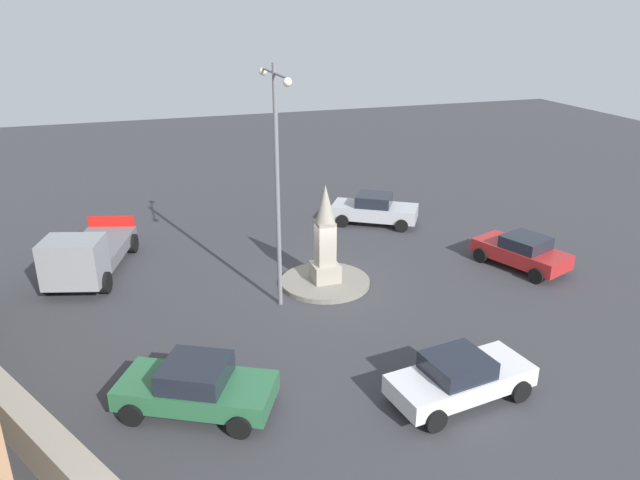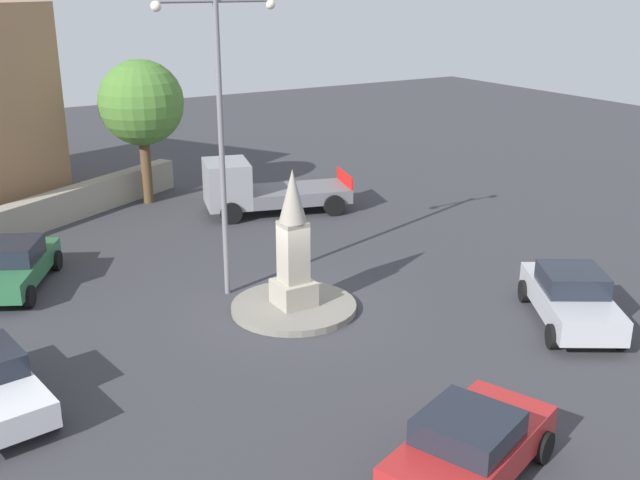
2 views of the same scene
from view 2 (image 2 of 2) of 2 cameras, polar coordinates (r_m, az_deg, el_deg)
name	(u,v)px [view 2 (image 2 of 2)]	position (r m, az deg, el deg)	size (l,w,h in m)	color
ground_plane	(294,310)	(21.49, -1.98, -5.30)	(80.00, 80.00, 0.00)	#38383D
traffic_island	(294,307)	(21.45, -1.98, -5.06)	(3.53, 3.53, 0.19)	gray
monument	(293,245)	(20.77, -2.04, -0.40)	(1.04, 1.04, 3.90)	#9E9687
streetlamp	(220,119)	(21.31, -7.51, 9.02)	(3.53, 0.28, 8.63)	slate
car_silver_parked_left	(571,297)	(21.48, 18.36, -4.09)	(3.68, 4.47, 1.53)	#B7BABF
car_red_passing	(470,446)	(14.68, 11.24, -14.94)	(4.23, 3.01, 1.42)	#B22323
car_green_waiting	(11,265)	(24.52, -22.22, -1.76)	(3.55, 4.56, 1.48)	#2D6B42
truck_grey_far_side	(259,189)	(30.13, -4.61, 3.86)	(6.05, 3.71, 2.18)	gray
stone_boundary_wall	(4,225)	(29.03, -22.72, 1.03)	(17.60, 0.70, 1.24)	#9E9687
tree_near_wall	(141,103)	(31.75, -13.30, 9.97)	(3.43, 3.43, 5.89)	brown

